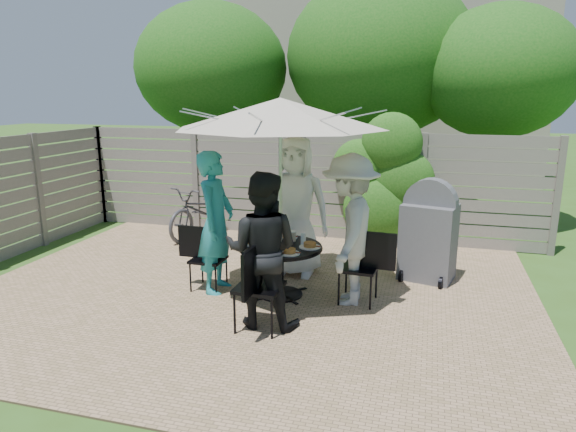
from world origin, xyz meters
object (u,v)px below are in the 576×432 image
(chair_right, at_px, (359,282))
(bicycle, at_px, (204,210))
(bbq_grill, at_px, (429,235))
(plate_back, at_px, (287,236))
(glass_front, at_px, (284,247))
(syrup_jug, at_px, (277,238))
(plate_left, at_px, (252,242))
(person_left, at_px, (216,223))
(chair_back, at_px, (297,253))
(chair_left, at_px, (208,271))
(glass_left, at_px, (258,241))
(person_front, at_px, (262,251))
(umbrella, at_px, (280,113))
(coffee_cup, at_px, (293,237))
(glass_back, at_px, (278,234))
(patio_table, at_px, (281,261))
(person_back, at_px, (295,207))
(person_right, at_px, (349,230))
(glass_right, at_px, (303,239))
(plate_extra, at_px, (290,252))
(chair_front, at_px, (259,304))
(plate_right, at_px, (310,246))
(plate_front, at_px, (273,252))

(chair_right, bearing_deg, bicycle, -32.58)
(bicycle, height_order, bbq_grill, bbq_grill)
(plate_back, xyz_separation_m, glass_front, (0.13, -0.61, 0.05))
(chair_right, relative_size, bbq_grill, 0.65)
(syrup_jug, bearing_deg, plate_left, -168.02)
(person_left, distance_m, glass_front, 0.98)
(chair_back, distance_m, chair_left, 1.36)
(person_left, distance_m, glass_left, 0.60)
(person_left, xyz_separation_m, person_front, (0.87, -0.79, -0.05))
(umbrella, distance_m, plate_left, 1.60)
(coffee_cup, xyz_separation_m, bbq_grill, (1.64, 0.87, -0.09))
(umbrella, relative_size, chair_left, 3.12)
(glass_back, height_order, syrup_jug, syrup_jug)
(patio_table, relative_size, person_front, 0.62)
(person_back, height_order, glass_left, person_back)
(person_right, bearing_deg, plate_back, -113.45)
(person_front, bearing_deg, glass_left, -70.30)
(patio_table, relative_size, coffee_cup, 8.71)
(person_front, bearing_deg, plate_back, -90.00)
(glass_right, xyz_separation_m, coffee_cup, (-0.16, 0.11, -0.01))
(syrup_jug, bearing_deg, person_right, -0.70)
(glass_right, bearing_deg, plate_extra, -98.60)
(person_right, distance_m, bbq_grill, 1.41)
(chair_front, bearing_deg, glass_right, -10.18)
(glass_back, distance_m, coffee_cup, 0.21)
(plate_extra, relative_size, syrup_jug, 1.50)
(chair_back, relative_size, bicycle, 0.49)
(plate_right, distance_m, plate_extra, 0.35)
(patio_table, height_order, person_front, person_front)
(umbrella, relative_size, person_right, 1.44)
(plate_front, height_order, glass_left, glass_left)
(plate_right, bearing_deg, glass_front, -131.98)
(chair_right, relative_size, glass_right, 6.46)
(chair_left, xyz_separation_m, plate_right, (1.32, 0.06, 0.43))
(person_front, height_order, plate_extra, person_front)
(patio_table, distance_m, coffee_cup, 0.35)
(patio_table, height_order, chair_left, chair_left)
(coffee_cup, bearing_deg, chair_right, -11.86)
(coffee_cup, bearing_deg, person_front, -92.92)
(plate_extra, height_order, syrup_jug, syrup_jug)
(plate_left, xyz_separation_m, glass_left, (0.10, -0.10, 0.05))
(person_back, height_order, glass_front, person_back)
(umbrella, distance_m, plate_front, 1.60)
(person_right, height_order, glass_front, person_right)
(plate_right, bearing_deg, person_left, -177.48)
(chair_back, height_order, syrup_jug, chair_back)
(glass_left, relative_size, glass_front, 1.00)
(chair_left, relative_size, coffee_cup, 6.93)
(person_left, xyz_separation_m, syrup_jug, (0.77, 0.08, -0.16))
(plate_right, distance_m, coffee_cup, 0.34)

